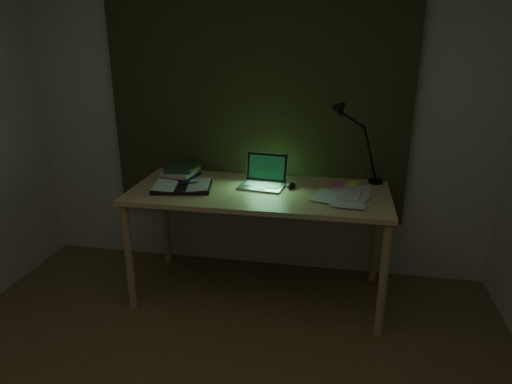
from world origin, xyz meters
TOP-DOWN VIEW (x-y plane):
  - wall_back at (0.00, 2.00)m, footprint 3.50×0.00m
  - curtain at (0.00, 1.96)m, footprint 2.20×0.06m
  - desk at (0.10, 1.54)m, footprint 1.74×0.76m
  - laptop at (0.10, 1.60)m, footprint 0.34×0.37m
  - open_textbook at (-0.42, 1.47)m, footprint 0.43×0.34m
  - book_stack at (-0.51, 1.71)m, footprint 0.23×0.27m
  - loose_papers at (0.65, 1.52)m, footprint 0.37×0.38m
  - mouse at (0.30, 1.63)m, footprint 0.07×0.11m
  - sticky_yellow at (0.73, 1.77)m, footprint 0.09×0.09m
  - sticky_pink at (0.62, 1.74)m, footprint 0.08×0.08m
  - desk_lamp at (0.88, 1.84)m, footprint 0.41×0.34m

SIDE VIEW (x-z plane):
  - desk at x=0.10m, z-range 0.00..0.79m
  - sticky_yellow at x=0.73m, z-range 0.79..0.81m
  - sticky_pink at x=0.62m, z-range 0.79..0.81m
  - loose_papers at x=0.65m, z-range 0.79..0.81m
  - open_textbook at x=-0.42m, z-range 0.79..0.83m
  - mouse at x=0.30m, z-range 0.79..0.83m
  - book_stack at x=-0.51m, z-range 0.79..0.89m
  - laptop at x=0.10m, z-range 0.79..1.01m
  - desk_lamp at x=0.88m, z-range 0.79..1.35m
  - wall_back at x=0.00m, z-range 0.00..2.50m
  - curtain at x=0.00m, z-range 0.45..2.45m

